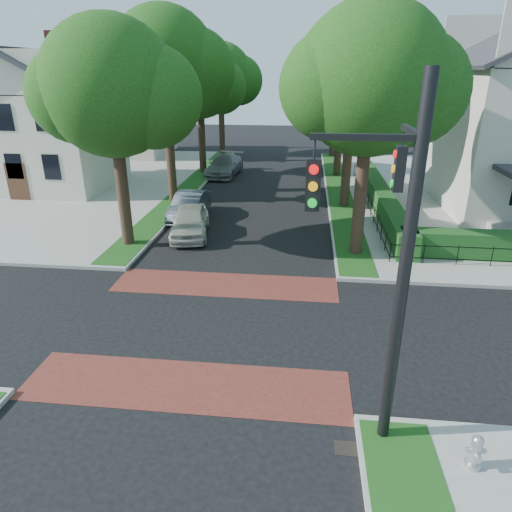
{
  "coord_description": "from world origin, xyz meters",
  "views": [
    {
      "loc": [
        3.06,
        -13.2,
        8.09
      ],
      "look_at": [
        1.32,
        2.51,
        1.6
      ],
      "focal_mm": 32.0,
      "sensor_mm": 36.0,
      "label": 1
    }
  ],
  "objects_px": {
    "traffic_signal": "(394,250)",
    "fire_hydrant": "(475,452)",
    "parked_car_rear": "(224,166)",
    "parked_car_middle": "(189,206)",
    "parked_car_front": "(190,221)"
  },
  "relations": [
    {
      "from": "parked_car_front",
      "to": "parked_car_rear",
      "type": "height_order",
      "value": "parked_car_rear"
    },
    {
      "from": "traffic_signal",
      "to": "fire_hydrant",
      "type": "distance_m",
      "value": 4.7
    },
    {
      "from": "parked_car_middle",
      "to": "fire_hydrant",
      "type": "xyz_separation_m",
      "value": [
        10.49,
        -17.13,
        -0.19
      ]
    },
    {
      "from": "parked_car_middle",
      "to": "fire_hydrant",
      "type": "height_order",
      "value": "parked_car_middle"
    },
    {
      "from": "parked_car_front",
      "to": "parked_car_rear",
      "type": "distance_m",
      "value": 14.64
    },
    {
      "from": "traffic_signal",
      "to": "parked_car_front",
      "type": "relative_size",
      "value": 1.74
    },
    {
      "from": "fire_hydrant",
      "to": "parked_car_rear",
      "type": "bearing_deg",
      "value": 95.02
    },
    {
      "from": "parked_car_middle",
      "to": "parked_car_rear",
      "type": "height_order",
      "value": "parked_car_rear"
    },
    {
      "from": "parked_car_middle",
      "to": "parked_car_rear",
      "type": "xyz_separation_m",
      "value": [
        0.0,
        11.7,
        0.05
      ]
    },
    {
      "from": "parked_car_middle",
      "to": "parked_car_rear",
      "type": "distance_m",
      "value": 11.7
    },
    {
      "from": "traffic_signal",
      "to": "fire_hydrant",
      "type": "bearing_deg",
      "value": -25.19
    },
    {
      "from": "traffic_signal",
      "to": "parked_car_middle",
      "type": "distance_m",
      "value": 18.7
    },
    {
      "from": "parked_car_rear",
      "to": "fire_hydrant",
      "type": "relative_size",
      "value": 6.48
    },
    {
      "from": "parked_car_front",
      "to": "fire_hydrant",
      "type": "bearing_deg",
      "value": -64.93
    },
    {
      "from": "traffic_signal",
      "to": "fire_hydrant",
      "type": "height_order",
      "value": "traffic_signal"
    }
  ]
}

